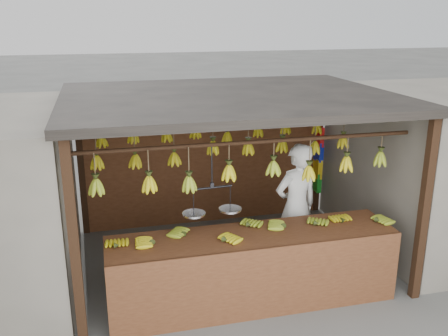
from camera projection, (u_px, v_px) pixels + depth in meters
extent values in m
plane|color=#5B5B57|center=(229.00, 260.00, 7.19)|extent=(80.00, 80.00, 0.00)
cube|color=black|center=(75.00, 248.00, 4.99)|extent=(0.10, 0.10, 2.30)
cube|color=black|center=(424.00, 211.00, 5.93)|extent=(0.10, 0.10, 2.30)
cube|color=black|center=(81.00, 164.00, 7.77)|extent=(0.10, 0.10, 2.30)
cube|color=black|center=(318.00, 148.00, 8.70)|extent=(0.10, 0.10, 2.30)
cube|color=black|center=(230.00, 98.00, 6.49)|extent=(4.30, 3.30, 0.10)
cylinder|color=black|center=(252.00, 142.00, 5.67)|extent=(4.00, 0.05, 0.05)
cylinder|color=black|center=(230.00, 124.00, 6.60)|extent=(4.00, 0.05, 0.05)
cylinder|color=black|center=(213.00, 110.00, 7.52)|extent=(4.00, 0.05, 0.05)
cube|color=#5A311A|center=(206.00, 170.00, 8.31)|extent=(4.00, 0.06, 1.80)
cube|color=#5A311A|center=(253.00, 237.00, 5.92)|extent=(3.45, 0.77, 0.08)
cube|color=#5A311A|center=(262.00, 284.00, 5.68)|extent=(3.45, 0.04, 0.90)
cube|color=black|center=(117.00, 304.00, 5.36)|extent=(0.07, 0.07, 0.82)
cube|color=black|center=(387.00, 268.00, 6.12)|extent=(0.07, 0.07, 0.82)
cube|color=black|center=(114.00, 274.00, 5.98)|extent=(0.07, 0.07, 0.82)
cube|color=black|center=(360.00, 245.00, 6.74)|extent=(0.07, 0.07, 0.82)
ellipsoid|color=gold|center=(117.00, 246.00, 5.53)|extent=(0.19, 0.25, 0.06)
ellipsoid|color=gold|center=(152.00, 242.00, 5.64)|extent=(0.25, 0.20, 0.06)
ellipsoid|color=#92A523|center=(185.00, 234.00, 5.85)|extent=(0.30, 0.29, 0.06)
ellipsoid|color=gold|center=(225.00, 241.00, 5.67)|extent=(0.30, 0.28, 0.06)
ellipsoid|color=#92A523|center=(249.00, 225.00, 6.07)|extent=(0.29, 0.30, 0.06)
ellipsoid|color=#92A523|center=(284.00, 226.00, 6.07)|extent=(0.29, 0.26, 0.06)
ellipsoid|color=#92A523|center=(316.00, 224.00, 6.11)|extent=(0.29, 0.30, 0.06)
ellipsoid|color=gold|center=(344.00, 221.00, 6.21)|extent=(0.19, 0.24, 0.06)
ellipsoid|color=#92A523|center=(378.00, 221.00, 6.20)|extent=(0.28, 0.23, 0.06)
ellipsoid|color=#92A523|center=(96.00, 187.00, 5.36)|extent=(0.16, 0.16, 0.28)
ellipsoid|color=gold|center=(149.00, 184.00, 5.46)|extent=(0.16, 0.16, 0.28)
ellipsoid|color=#92A523|center=(189.00, 184.00, 5.58)|extent=(0.16, 0.16, 0.28)
ellipsoid|color=gold|center=(229.00, 173.00, 5.66)|extent=(0.16, 0.16, 0.28)
ellipsoid|color=#92A523|center=(273.00, 168.00, 5.83)|extent=(0.16, 0.16, 0.28)
ellipsoid|color=gold|center=(309.00, 173.00, 5.95)|extent=(0.16, 0.16, 0.28)
ellipsoid|color=gold|center=(346.00, 164.00, 6.03)|extent=(0.16, 0.16, 0.28)
ellipsoid|color=#92A523|center=(380.00, 159.00, 6.20)|extent=(0.16, 0.16, 0.28)
ellipsoid|color=gold|center=(97.00, 163.00, 6.29)|extent=(0.16, 0.16, 0.28)
ellipsoid|color=gold|center=(135.00, 161.00, 6.46)|extent=(0.16, 0.16, 0.28)
ellipsoid|color=gold|center=(174.00, 159.00, 6.51)|extent=(0.16, 0.16, 0.28)
ellipsoid|color=gold|center=(213.00, 148.00, 6.67)|extent=(0.16, 0.16, 0.28)
ellipsoid|color=gold|center=(248.00, 148.00, 6.77)|extent=(0.16, 0.16, 0.28)
ellipsoid|color=gold|center=(282.00, 146.00, 6.85)|extent=(0.16, 0.16, 0.28)
ellipsoid|color=gold|center=(315.00, 148.00, 7.01)|extent=(0.16, 0.16, 0.28)
ellipsoid|color=gold|center=(343.00, 142.00, 7.10)|extent=(0.16, 0.16, 0.28)
ellipsoid|color=gold|center=(102.00, 141.00, 7.28)|extent=(0.16, 0.16, 0.28)
ellipsoid|color=gold|center=(133.00, 137.00, 7.30)|extent=(0.16, 0.16, 0.28)
ellipsoid|color=gold|center=(167.00, 136.00, 7.51)|extent=(0.16, 0.16, 0.28)
ellipsoid|color=gold|center=(195.00, 132.00, 7.55)|extent=(0.16, 0.16, 0.28)
ellipsoid|color=gold|center=(227.00, 138.00, 7.66)|extent=(0.16, 0.16, 0.28)
ellipsoid|color=gold|center=(258.00, 131.00, 7.84)|extent=(0.16, 0.16, 0.28)
ellipsoid|color=gold|center=(286.00, 128.00, 7.92)|extent=(0.16, 0.16, 0.28)
ellipsoid|color=gold|center=(317.00, 128.00, 8.00)|extent=(0.16, 0.16, 0.28)
cylinder|color=black|center=(212.00, 166.00, 5.63)|extent=(0.02, 0.02, 0.51)
cylinder|color=black|center=(212.00, 188.00, 5.71)|extent=(0.48, 0.06, 0.02)
cylinder|color=silver|center=(194.00, 214.00, 5.73)|extent=(0.26, 0.26, 0.02)
cylinder|color=silver|center=(230.00, 210.00, 5.87)|extent=(0.26, 0.26, 0.02)
imported|color=white|center=(296.00, 207.00, 6.76)|extent=(0.72, 0.55, 1.78)
cube|color=red|center=(319.00, 136.00, 8.48)|extent=(0.08, 0.26, 0.34)
cube|color=#1426BF|center=(318.00, 151.00, 8.55)|extent=(0.08, 0.26, 0.34)
cube|color=yellow|center=(317.00, 168.00, 8.64)|extent=(0.08, 0.26, 0.34)
cube|color=#199926|center=(317.00, 181.00, 8.72)|extent=(0.08, 0.26, 0.34)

